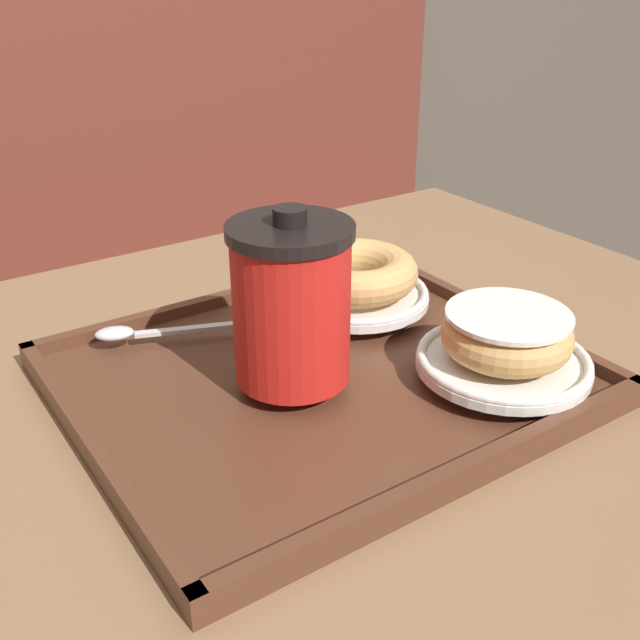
# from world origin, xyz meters

# --- Properties ---
(booth_bench) EXTENTS (1.47, 0.44, 1.00)m
(booth_bench) POSITION_xyz_m (0.26, 0.87, 0.32)
(booth_bench) COLOR brown
(booth_bench) RESTS_ON ground_plane
(cafe_table) EXTENTS (1.06, 0.80, 0.73)m
(cafe_table) POSITION_xyz_m (0.00, 0.00, 0.58)
(cafe_table) COLOR #846042
(cafe_table) RESTS_ON ground_plane
(serving_tray) EXTENTS (0.42, 0.36, 0.02)m
(serving_tray) POSITION_xyz_m (0.04, 0.01, 0.74)
(serving_tray) COLOR #512D1E
(serving_tray) RESTS_ON cafe_table
(coffee_cup_front) EXTENTS (0.10, 0.10, 0.15)m
(coffee_cup_front) POSITION_xyz_m (0.01, -0.00, 0.83)
(coffee_cup_front) COLOR red
(coffee_cup_front) RESTS_ON serving_tray
(plate_with_chocolate_donut) EXTENTS (0.15, 0.15, 0.01)m
(plate_with_chocolate_donut) POSITION_xyz_m (0.16, -0.09, 0.77)
(plate_with_chocolate_donut) COLOR white
(plate_with_chocolate_donut) RESTS_ON serving_tray
(donut_chocolate_glazed) EXTENTS (0.11, 0.11, 0.04)m
(donut_chocolate_glazed) POSITION_xyz_m (0.16, -0.09, 0.79)
(donut_chocolate_glazed) COLOR tan
(donut_chocolate_glazed) RESTS_ON plate_with_chocolate_donut
(plate_with_plain_donut) EXTENTS (0.15, 0.15, 0.01)m
(plate_with_plain_donut) POSITION_xyz_m (0.14, 0.09, 0.77)
(plate_with_plain_donut) COLOR white
(plate_with_plain_donut) RESTS_ON serving_tray
(donut_plain) EXTENTS (0.12, 0.12, 0.04)m
(donut_plain) POSITION_xyz_m (0.14, 0.09, 0.79)
(donut_plain) COLOR tan
(donut_plain) RESTS_ON plate_with_plain_donut
(spoon) EXTENTS (0.13, 0.06, 0.01)m
(spoon) POSITION_xyz_m (-0.08, 0.14, 0.76)
(spoon) COLOR silver
(spoon) RESTS_ON serving_tray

